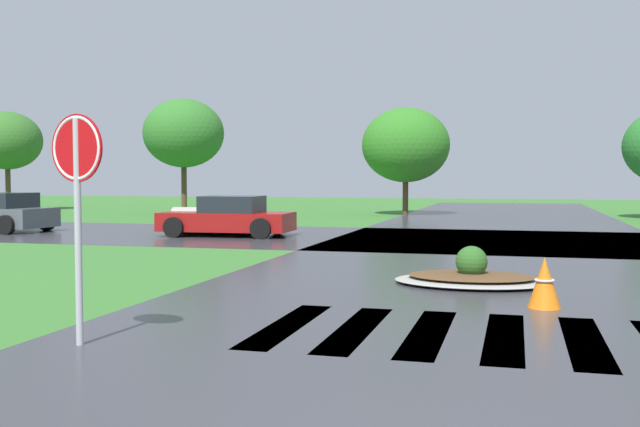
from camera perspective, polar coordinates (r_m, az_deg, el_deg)
asphalt_roadway at (r=14.49m, az=12.63°, el=-4.72°), size 9.76×80.00×0.01m
asphalt_cross_road at (r=22.50m, az=13.48°, el=-2.04°), size 90.00×8.78×0.01m
crosswalk_stripes at (r=9.13m, az=11.22°, el=-9.17°), size 4.95×2.91×0.01m
stop_sign at (r=8.66m, az=-18.26°, el=2.94°), size 0.75×0.21×2.60m
median_island at (r=13.32m, az=11.62°, el=-4.79°), size 2.71×1.92×0.68m
car_dark_suv at (r=23.73m, az=-7.12°, el=-0.32°), size 4.24×2.25×1.28m
drainage_pipe_stack at (r=24.76m, az=-8.25°, el=-0.54°), size 2.81×1.10×0.88m
traffic_cone at (r=11.17m, az=16.96°, el=-5.17°), size 0.47×0.47×0.74m
background_treeline at (r=36.36m, az=3.42°, el=5.64°), size 48.48×5.61×5.88m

